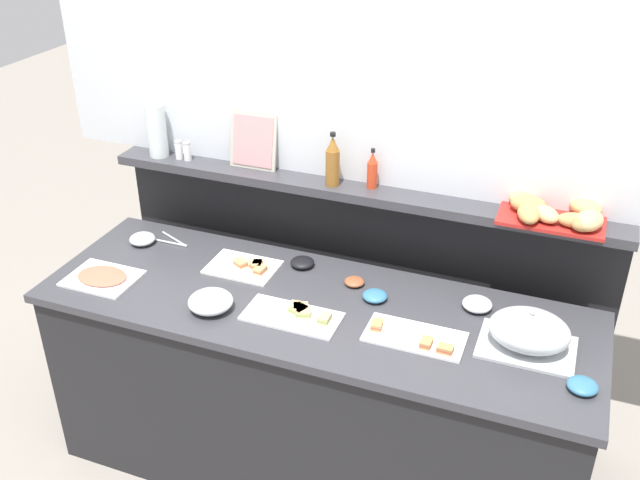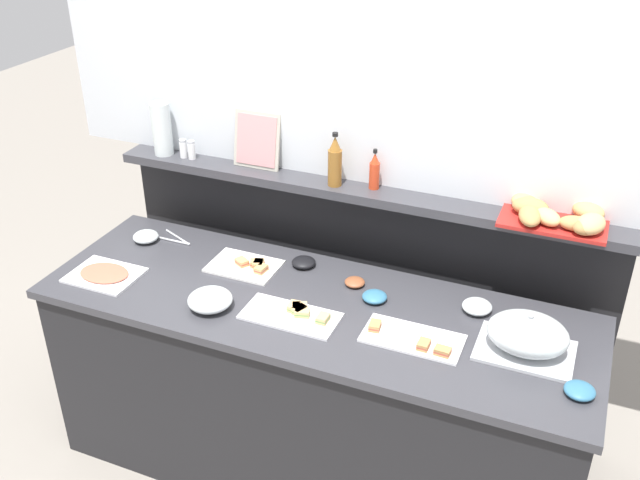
{
  "view_description": "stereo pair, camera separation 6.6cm",
  "coord_description": "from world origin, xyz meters",
  "px_view_note": "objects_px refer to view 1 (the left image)",
  "views": [
    {
      "loc": [
        0.87,
        -2.17,
        2.48
      ],
      "look_at": [
        -0.01,
        0.1,
        1.12
      ],
      "focal_mm": 40.35,
      "sensor_mm": 36.0,
      "label": 1
    },
    {
      "loc": [
        0.93,
        -2.14,
        2.48
      ],
      "look_at": [
        -0.01,
        0.1,
        1.12
      ],
      "focal_mm": 40.35,
      "sensor_mm": 36.0,
      "label": 2
    }
  ],
  "objects_px": {
    "glass_bowl_medium": "(211,302)",
    "condiment_bowl_cream": "(354,282)",
    "sandwich_platter_side": "(415,337)",
    "hot_sauce_bottle": "(372,171)",
    "glass_bowl_large": "(142,239)",
    "vinegar_bottle_amber": "(333,162)",
    "glass_bowl_small": "(477,304)",
    "serving_cloche": "(529,332)",
    "sandwich_platter_rear": "(296,315)",
    "bread_basket": "(554,212)",
    "condiment_bowl_teal": "(375,296)",
    "salt_shaker": "(179,150)",
    "condiment_bowl_dark": "(302,262)",
    "serving_tongs": "(172,241)",
    "water_carafe": "(157,131)",
    "pepper_shaker": "(187,151)",
    "cold_cuts_platter": "(102,277)",
    "condiment_bowl_red": "(583,386)",
    "framed_picture": "(253,141)",
    "sandwich_platter_front": "(246,267)"
  },
  "relations": [
    {
      "from": "condiment_bowl_teal",
      "to": "salt_shaker",
      "type": "xyz_separation_m",
      "value": [
        -1.06,
        0.35,
        0.33
      ]
    },
    {
      "from": "cold_cuts_platter",
      "to": "serving_cloche",
      "type": "bearing_deg",
      "value": 5.4
    },
    {
      "from": "hot_sauce_bottle",
      "to": "glass_bowl_large",
      "type": "bearing_deg",
      "value": -162.1
    },
    {
      "from": "glass_bowl_medium",
      "to": "glass_bowl_small",
      "type": "distance_m",
      "value": 1.03
    },
    {
      "from": "glass_bowl_medium",
      "to": "water_carafe",
      "type": "xyz_separation_m",
      "value": [
        -0.6,
        0.64,
        0.4
      ]
    },
    {
      "from": "sandwich_platter_side",
      "to": "salt_shaker",
      "type": "bearing_deg",
      "value": 156.98
    },
    {
      "from": "glass_bowl_medium",
      "to": "condiment_bowl_cream",
      "type": "height_order",
      "value": "glass_bowl_medium"
    },
    {
      "from": "sandwich_platter_rear",
      "to": "framed_picture",
      "type": "xyz_separation_m",
      "value": [
        -0.45,
        0.61,
        0.42
      ]
    },
    {
      "from": "glass_bowl_small",
      "to": "serving_tongs",
      "type": "height_order",
      "value": "glass_bowl_small"
    },
    {
      "from": "pepper_shaker",
      "to": "cold_cuts_platter",
      "type": "bearing_deg",
      "value": -97.31
    },
    {
      "from": "pepper_shaker",
      "to": "bread_basket",
      "type": "bearing_deg",
      "value": -0.57
    },
    {
      "from": "glass_bowl_medium",
      "to": "pepper_shaker",
      "type": "bearing_deg",
      "value": 124.83
    },
    {
      "from": "cold_cuts_platter",
      "to": "condiment_bowl_red",
      "type": "distance_m",
      "value": 1.89
    },
    {
      "from": "sandwich_platter_rear",
      "to": "hot_sauce_bottle",
      "type": "height_order",
      "value": "hot_sauce_bottle"
    },
    {
      "from": "serving_cloche",
      "to": "glass_bowl_medium",
      "type": "distance_m",
      "value": 1.19
    },
    {
      "from": "salt_shaker",
      "to": "cold_cuts_platter",
      "type": "bearing_deg",
      "value": -93.23
    },
    {
      "from": "condiment_bowl_dark",
      "to": "sandwich_platter_front",
      "type": "bearing_deg",
      "value": -153.79
    },
    {
      "from": "serving_cloche",
      "to": "glass_bowl_large",
      "type": "relative_size",
      "value": 2.95
    },
    {
      "from": "sandwich_platter_side",
      "to": "condiment_bowl_cream",
      "type": "distance_m",
      "value": 0.42
    },
    {
      "from": "framed_picture",
      "to": "condiment_bowl_dark",
      "type": "bearing_deg",
      "value": -37.34
    },
    {
      "from": "sandwich_platter_side",
      "to": "vinegar_bottle_amber",
      "type": "xyz_separation_m",
      "value": [
        -0.52,
        0.53,
        0.4
      ]
    },
    {
      "from": "condiment_bowl_red",
      "to": "pepper_shaker",
      "type": "height_order",
      "value": "pepper_shaker"
    },
    {
      "from": "serving_cloche",
      "to": "water_carafe",
      "type": "height_order",
      "value": "water_carafe"
    },
    {
      "from": "sandwich_platter_side",
      "to": "vinegar_bottle_amber",
      "type": "relative_size",
      "value": 1.55
    },
    {
      "from": "condiment_bowl_dark",
      "to": "serving_tongs",
      "type": "bearing_deg",
      "value": -178.3
    },
    {
      "from": "sandwich_platter_front",
      "to": "condiment_bowl_cream",
      "type": "distance_m",
      "value": 0.47
    },
    {
      "from": "glass_bowl_medium",
      "to": "water_carafe",
      "type": "height_order",
      "value": "water_carafe"
    },
    {
      "from": "sandwich_platter_side",
      "to": "hot_sauce_bottle",
      "type": "distance_m",
      "value": 0.76
    },
    {
      "from": "salt_shaker",
      "to": "bread_basket",
      "type": "distance_m",
      "value": 1.66
    },
    {
      "from": "condiment_bowl_cream",
      "to": "pepper_shaker",
      "type": "relative_size",
      "value": 0.95
    },
    {
      "from": "condiment_bowl_teal",
      "to": "salt_shaker",
      "type": "distance_m",
      "value": 1.16
    },
    {
      "from": "condiment_bowl_red",
      "to": "serving_cloche",
      "type": "bearing_deg",
      "value": 141.3
    },
    {
      "from": "glass_bowl_medium",
      "to": "salt_shaker",
      "type": "height_order",
      "value": "salt_shaker"
    },
    {
      "from": "bread_basket",
      "to": "glass_bowl_small",
      "type": "bearing_deg",
      "value": -130.47
    },
    {
      "from": "glass_bowl_medium",
      "to": "condiment_bowl_red",
      "type": "relative_size",
      "value": 1.71
    },
    {
      "from": "glass_bowl_small",
      "to": "vinegar_bottle_amber",
      "type": "bearing_deg",
      "value": 159.91
    },
    {
      "from": "sandwich_platter_front",
      "to": "condiment_bowl_cream",
      "type": "height_order",
      "value": "sandwich_platter_front"
    },
    {
      "from": "condiment_bowl_cream",
      "to": "water_carafe",
      "type": "bearing_deg",
      "value": 165.49
    },
    {
      "from": "condiment_bowl_red",
      "to": "sandwich_platter_front",
      "type": "bearing_deg",
      "value": 168.14
    },
    {
      "from": "bread_basket",
      "to": "sandwich_platter_front",
      "type": "bearing_deg",
      "value": -165.5
    },
    {
      "from": "bread_basket",
      "to": "water_carafe",
      "type": "xyz_separation_m",
      "value": [
        -1.77,
        0.02,
        0.08
      ]
    },
    {
      "from": "bread_basket",
      "to": "condiment_bowl_teal",
      "type": "bearing_deg",
      "value": -151.2
    },
    {
      "from": "sandwich_platter_side",
      "to": "cold_cuts_platter",
      "type": "relative_size",
      "value": 1.27
    },
    {
      "from": "hot_sauce_bottle",
      "to": "water_carafe",
      "type": "relative_size",
      "value": 0.72
    },
    {
      "from": "hot_sauce_bottle",
      "to": "water_carafe",
      "type": "bearing_deg",
      "value": -178.89
    },
    {
      "from": "serving_tongs",
      "to": "framed_picture",
      "type": "relative_size",
      "value": 0.74
    },
    {
      "from": "glass_bowl_small",
      "to": "condiment_bowl_red",
      "type": "height_order",
      "value": "glass_bowl_small"
    },
    {
      "from": "sandwich_platter_side",
      "to": "sandwich_platter_rear",
      "type": "height_order",
      "value": "same"
    },
    {
      "from": "sandwich_platter_rear",
      "to": "serving_tongs",
      "type": "bearing_deg",
      "value": 155.74
    },
    {
      "from": "glass_bowl_large",
      "to": "salt_shaker",
      "type": "height_order",
      "value": "salt_shaker"
    }
  ]
}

